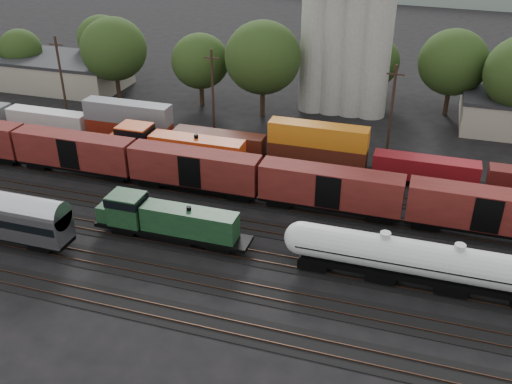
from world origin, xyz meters
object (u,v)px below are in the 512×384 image
(green_locomotive, at_px, (163,219))
(grain_silo, at_px, (345,39))
(tank_car_a, at_px, (383,254))
(orange_locomotive, at_px, (172,148))

(green_locomotive, height_order, grain_silo, grain_silo)
(green_locomotive, relative_size, tank_car_a, 0.89)
(green_locomotive, xyz_separation_m, orange_locomotive, (-6.09, 15.00, 0.35))
(grain_silo, bearing_deg, green_locomotive, -103.67)
(tank_car_a, relative_size, orange_locomotive, 0.91)
(green_locomotive, height_order, orange_locomotive, orange_locomotive)
(orange_locomotive, relative_size, grain_silo, 0.67)
(orange_locomotive, xyz_separation_m, grain_silo, (16.07, 26.00, 8.50))
(green_locomotive, distance_m, grain_silo, 43.11)
(green_locomotive, distance_m, tank_car_a, 21.09)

